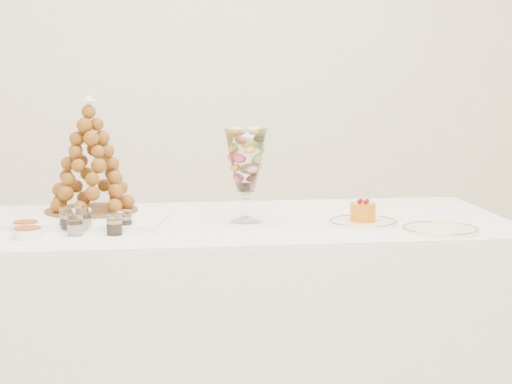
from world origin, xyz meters
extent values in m
cube|color=white|center=(0.00, 2.00, 1.40)|extent=(4.50, 0.04, 2.80)
cube|color=white|center=(-0.15, 0.30, 0.40)|extent=(2.14, 0.87, 0.80)
cube|color=white|center=(-0.15, 0.30, 0.80)|extent=(2.13, 0.86, 0.01)
cube|color=white|center=(-0.53, 0.37, 0.82)|extent=(0.60, 0.49, 0.02)
cylinder|color=white|center=(0.00, 0.28, 0.82)|extent=(0.11, 0.11, 0.02)
cylinder|color=white|center=(0.00, 0.28, 0.87)|extent=(0.02, 0.02, 0.08)
sphere|color=white|center=(0.00, 0.28, 0.90)|extent=(0.04, 0.04, 0.04)
cylinder|color=white|center=(0.39, 0.18, 0.82)|extent=(0.23, 0.23, 0.01)
cylinder|color=white|center=(0.61, 0.03, 0.82)|extent=(0.25, 0.25, 0.01)
cylinder|color=white|center=(-0.59, 0.19, 0.85)|extent=(0.07, 0.07, 0.07)
cylinder|color=white|center=(-0.54, 0.18, 0.85)|extent=(0.07, 0.07, 0.08)
cylinder|color=white|center=(-0.40, 0.18, 0.84)|extent=(0.06, 0.06, 0.06)
cylinder|color=white|center=(-0.56, 0.11, 0.84)|extent=(0.05, 0.05, 0.07)
cylinder|color=white|center=(-0.43, 0.10, 0.84)|extent=(0.06, 0.06, 0.07)
cylinder|color=white|center=(-0.72, 0.21, 0.82)|extent=(0.09, 0.09, 0.03)
cylinder|color=white|center=(-0.70, 0.08, 0.82)|extent=(0.09, 0.09, 0.03)
cylinder|color=brown|center=(-0.53, 0.45, 0.83)|extent=(0.33, 0.33, 0.01)
cone|color=brown|center=(-0.53, 0.45, 1.03)|extent=(0.31, 0.31, 0.39)
sphere|color=white|center=(-0.53, 0.45, 1.21)|extent=(0.04, 0.04, 0.04)
cylinder|color=orange|center=(0.39, 0.19, 0.85)|extent=(0.09, 0.09, 0.06)
sphere|color=maroon|center=(0.40, 0.19, 0.89)|extent=(0.02, 0.02, 0.02)
sphere|color=maroon|center=(0.39, 0.20, 0.89)|extent=(0.02, 0.02, 0.02)
sphere|color=maroon|center=(0.38, 0.18, 0.89)|extent=(0.02, 0.02, 0.02)
sphere|color=maroon|center=(0.39, 0.17, 0.89)|extent=(0.02, 0.02, 0.02)
camera|label=1|loc=(-0.31, -2.58, 1.34)|focal=60.00mm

